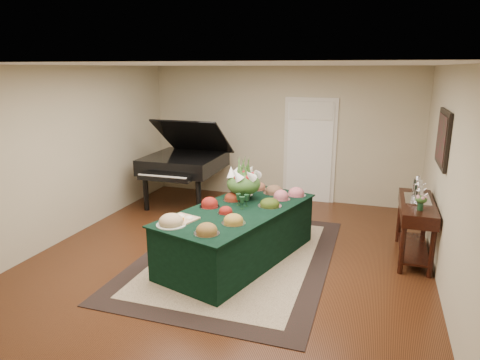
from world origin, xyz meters
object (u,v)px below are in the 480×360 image
(buffet_table, at_px, (238,234))
(grand_piano, at_px, (184,162))
(mahogany_sideboard, at_px, (416,214))
(floral_centerpiece, at_px, (244,179))

(buffet_table, distance_m, grand_piano, 2.84)
(grand_piano, distance_m, mahogany_sideboard, 4.39)
(grand_piano, bearing_deg, buffet_table, -49.24)
(buffet_table, bearing_deg, floral_centerpiece, 98.24)
(buffet_table, height_order, floral_centerpiece, floral_centerpiece)
(floral_centerpiece, height_order, grand_piano, grand_piano)
(floral_centerpiece, height_order, mahogany_sideboard, floral_centerpiece)
(grand_piano, xyz_separation_m, mahogany_sideboard, (4.19, -1.28, -0.20))
(floral_centerpiece, distance_m, mahogany_sideboard, 2.50)
(floral_centerpiece, relative_size, mahogany_sideboard, 0.38)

